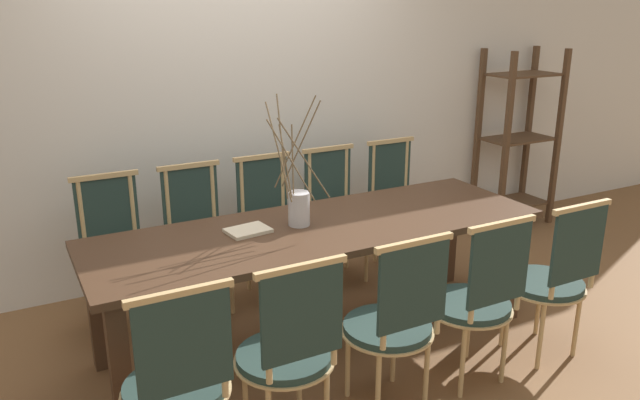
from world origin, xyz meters
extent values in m
plane|color=brown|center=(0.00, 0.00, 0.00)|extent=(16.00, 16.00, 0.00)
cube|color=silver|center=(0.00, 1.30, 1.13)|extent=(12.00, 0.06, 2.27)
cube|color=#422B1C|center=(0.00, 0.00, 0.72)|extent=(2.62, 0.84, 0.04)
cube|color=#422B1C|center=(-1.21, -0.31, 0.35)|extent=(0.09, 0.09, 0.70)
cube|color=#422B1C|center=(1.21, -0.31, 0.35)|extent=(0.09, 0.09, 0.70)
cube|color=#422B1C|center=(-1.21, 0.31, 0.35)|extent=(0.09, 0.09, 0.70)
cube|color=#422B1C|center=(1.21, 0.31, 0.35)|extent=(0.09, 0.09, 0.70)
cylinder|color=#233833|center=(-1.05, -0.70, 0.43)|extent=(0.43, 0.43, 0.04)
cylinder|color=tan|center=(-1.05, -0.70, 0.41)|extent=(0.46, 0.46, 0.01)
cylinder|color=tan|center=(-1.20, -0.89, 0.70)|extent=(0.03, 0.03, 0.50)
cylinder|color=tan|center=(-0.90, -0.89, 0.70)|extent=(0.03, 0.03, 0.50)
cube|color=#233833|center=(-1.05, -0.89, 0.73)|extent=(0.37, 0.02, 0.40)
cube|color=tan|center=(-1.05, -0.89, 0.94)|extent=(0.41, 0.03, 0.03)
cylinder|color=#233833|center=(-0.56, -0.70, 0.43)|extent=(0.43, 0.43, 0.04)
cylinder|color=tan|center=(-0.56, -0.70, 0.41)|extent=(0.46, 0.46, 0.01)
cylinder|color=tan|center=(-0.70, -0.56, 0.21)|extent=(0.03, 0.03, 0.42)
cylinder|color=tan|center=(-0.41, -0.56, 0.21)|extent=(0.03, 0.03, 0.42)
cylinder|color=tan|center=(-0.71, -0.89, 0.70)|extent=(0.03, 0.03, 0.50)
cylinder|color=tan|center=(-0.40, -0.89, 0.70)|extent=(0.03, 0.03, 0.50)
cube|color=#233833|center=(-0.56, -0.89, 0.73)|extent=(0.37, 0.02, 0.40)
cube|color=tan|center=(-0.56, -0.89, 0.94)|extent=(0.41, 0.03, 0.03)
cylinder|color=#233833|center=(0.00, -0.70, 0.43)|extent=(0.43, 0.43, 0.04)
cylinder|color=tan|center=(0.00, -0.70, 0.41)|extent=(0.46, 0.46, 0.01)
cylinder|color=tan|center=(-0.14, -0.56, 0.21)|extent=(0.03, 0.03, 0.42)
cylinder|color=tan|center=(0.14, -0.56, 0.21)|extent=(0.03, 0.03, 0.42)
cylinder|color=tan|center=(-0.14, -0.84, 0.21)|extent=(0.03, 0.03, 0.42)
cylinder|color=tan|center=(0.14, -0.84, 0.21)|extent=(0.03, 0.03, 0.42)
cylinder|color=tan|center=(-0.15, -0.89, 0.70)|extent=(0.03, 0.03, 0.50)
cylinder|color=tan|center=(0.15, -0.89, 0.70)|extent=(0.03, 0.03, 0.50)
cube|color=#233833|center=(0.00, -0.89, 0.73)|extent=(0.37, 0.02, 0.40)
cube|color=tan|center=(0.00, -0.89, 0.94)|extent=(0.41, 0.03, 0.03)
cylinder|color=#233833|center=(0.51, -0.70, 0.43)|extent=(0.43, 0.43, 0.04)
cylinder|color=tan|center=(0.51, -0.70, 0.41)|extent=(0.46, 0.46, 0.01)
cylinder|color=tan|center=(0.37, -0.56, 0.21)|extent=(0.03, 0.03, 0.42)
cylinder|color=tan|center=(0.65, -0.56, 0.21)|extent=(0.03, 0.03, 0.42)
cylinder|color=tan|center=(0.37, -0.84, 0.21)|extent=(0.03, 0.03, 0.42)
cylinder|color=tan|center=(0.65, -0.84, 0.21)|extent=(0.03, 0.03, 0.42)
cylinder|color=tan|center=(0.36, -0.89, 0.70)|extent=(0.03, 0.03, 0.50)
cylinder|color=tan|center=(0.66, -0.89, 0.70)|extent=(0.03, 0.03, 0.50)
cube|color=#233833|center=(0.51, -0.89, 0.73)|extent=(0.37, 0.02, 0.40)
cube|color=tan|center=(0.51, -0.89, 0.94)|extent=(0.41, 0.03, 0.03)
cylinder|color=#233833|center=(1.06, -0.70, 0.43)|extent=(0.43, 0.43, 0.04)
cylinder|color=tan|center=(1.06, -0.70, 0.41)|extent=(0.46, 0.46, 0.01)
cylinder|color=tan|center=(0.92, -0.56, 0.21)|extent=(0.03, 0.03, 0.42)
cylinder|color=tan|center=(1.20, -0.56, 0.21)|extent=(0.03, 0.03, 0.42)
cylinder|color=tan|center=(0.92, -0.84, 0.21)|extent=(0.03, 0.03, 0.42)
cylinder|color=tan|center=(1.20, -0.84, 0.21)|extent=(0.03, 0.03, 0.42)
cylinder|color=tan|center=(0.91, -0.89, 0.70)|extent=(0.03, 0.03, 0.50)
cylinder|color=tan|center=(1.21, -0.89, 0.70)|extent=(0.03, 0.03, 0.50)
cube|color=#233833|center=(1.06, -0.89, 0.73)|extent=(0.37, 0.02, 0.40)
cube|color=tan|center=(1.06, -0.89, 0.94)|extent=(0.41, 0.03, 0.03)
cylinder|color=#233833|center=(-1.01, 0.70, 0.43)|extent=(0.43, 0.43, 0.04)
cylinder|color=tan|center=(-1.01, 0.70, 0.41)|extent=(0.46, 0.46, 0.01)
cylinder|color=tan|center=(-0.87, 0.56, 0.21)|extent=(0.03, 0.03, 0.42)
cylinder|color=tan|center=(-1.15, 0.56, 0.21)|extent=(0.03, 0.03, 0.42)
cylinder|color=tan|center=(-0.87, 0.84, 0.21)|extent=(0.03, 0.03, 0.42)
cylinder|color=tan|center=(-1.15, 0.84, 0.21)|extent=(0.03, 0.03, 0.42)
cylinder|color=tan|center=(-0.86, 0.89, 0.70)|extent=(0.03, 0.03, 0.50)
cylinder|color=tan|center=(-1.17, 0.89, 0.70)|extent=(0.03, 0.03, 0.50)
cube|color=#233833|center=(-1.01, 0.89, 0.73)|extent=(0.37, 0.02, 0.40)
cube|color=tan|center=(-1.01, 0.89, 0.94)|extent=(0.41, 0.03, 0.03)
cylinder|color=#233833|center=(-0.49, 0.70, 0.43)|extent=(0.43, 0.43, 0.04)
cylinder|color=tan|center=(-0.49, 0.70, 0.41)|extent=(0.46, 0.46, 0.01)
cylinder|color=tan|center=(-0.35, 0.56, 0.21)|extent=(0.03, 0.03, 0.42)
cylinder|color=tan|center=(-0.63, 0.56, 0.21)|extent=(0.03, 0.03, 0.42)
cylinder|color=tan|center=(-0.35, 0.84, 0.21)|extent=(0.03, 0.03, 0.42)
cylinder|color=tan|center=(-0.63, 0.84, 0.21)|extent=(0.03, 0.03, 0.42)
cylinder|color=tan|center=(-0.34, 0.89, 0.70)|extent=(0.03, 0.03, 0.50)
cylinder|color=tan|center=(-0.64, 0.89, 0.70)|extent=(0.03, 0.03, 0.50)
cube|color=#233833|center=(-0.49, 0.89, 0.73)|extent=(0.37, 0.02, 0.40)
cube|color=tan|center=(-0.49, 0.89, 0.94)|extent=(0.41, 0.03, 0.03)
cylinder|color=#233833|center=(0.02, 0.70, 0.43)|extent=(0.43, 0.43, 0.04)
cylinder|color=tan|center=(0.02, 0.70, 0.41)|extent=(0.46, 0.46, 0.01)
cylinder|color=tan|center=(0.16, 0.56, 0.21)|extent=(0.03, 0.03, 0.42)
cylinder|color=tan|center=(-0.12, 0.56, 0.21)|extent=(0.03, 0.03, 0.42)
cylinder|color=tan|center=(0.16, 0.84, 0.21)|extent=(0.03, 0.03, 0.42)
cylinder|color=tan|center=(-0.12, 0.84, 0.21)|extent=(0.03, 0.03, 0.42)
cylinder|color=tan|center=(0.17, 0.89, 0.70)|extent=(0.03, 0.03, 0.50)
cylinder|color=tan|center=(-0.13, 0.89, 0.70)|extent=(0.03, 0.03, 0.50)
cube|color=#233833|center=(0.02, 0.89, 0.73)|extent=(0.37, 0.02, 0.40)
cube|color=tan|center=(0.02, 0.89, 0.94)|extent=(0.41, 0.03, 0.03)
cylinder|color=#233833|center=(0.54, 0.70, 0.43)|extent=(0.43, 0.43, 0.04)
cylinder|color=tan|center=(0.54, 0.70, 0.41)|extent=(0.46, 0.46, 0.01)
cylinder|color=tan|center=(0.68, 0.56, 0.21)|extent=(0.03, 0.03, 0.42)
cylinder|color=tan|center=(0.40, 0.56, 0.21)|extent=(0.03, 0.03, 0.42)
cylinder|color=tan|center=(0.68, 0.84, 0.21)|extent=(0.03, 0.03, 0.42)
cylinder|color=tan|center=(0.40, 0.84, 0.21)|extent=(0.03, 0.03, 0.42)
cylinder|color=tan|center=(0.69, 0.89, 0.70)|extent=(0.03, 0.03, 0.50)
cylinder|color=tan|center=(0.38, 0.89, 0.70)|extent=(0.03, 0.03, 0.50)
cube|color=#233833|center=(0.54, 0.89, 0.73)|extent=(0.37, 0.02, 0.40)
cube|color=tan|center=(0.54, 0.89, 0.94)|extent=(0.41, 0.03, 0.03)
cylinder|color=#233833|center=(1.08, 0.70, 0.43)|extent=(0.43, 0.43, 0.04)
cylinder|color=tan|center=(1.08, 0.70, 0.41)|extent=(0.46, 0.46, 0.01)
cylinder|color=tan|center=(1.22, 0.56, 0.21)|extent=(0.03, 0.03, 0.42)
cylinder|color=tan|center=(0.94, 0.56, 0.21)|extent=(0.03, 0.03, 0.42)
cylinder|color=tan|center=(1.22, 0.84, 0.21)|extent=(0.03, 0.03, 0.42)
cylinder|color=tan|center=(0.94, 0.84, 0.21)|extent=(0.03, 0.03, 0.42)
cylinder|color=tan|center=(1.23, 0.89, 0.70)|extent=(0.03, 0.03, 0.50)
cylinder|color=tan|center=(0.92, 0.89, 0.70)|extent=(0.03, 0.03, 0.50)
cube|color=#233833|center=(1.08, 0.89, 0.73)|extent=(0.37, 0.02, 0.40)
cube|color=tan|center=(1.08, 0.89, 0.94)|extent=(0.41, 0.03, 0.03)
cylinder|color=silver|center=(-0.10, 0.06, 0.83)|extent=(0.12, 0.12, 0.19)
cylinder|color=brown|center=(-0.19, -0.04, 1.14)|extent=(0.20, 0.19, 0.43)
cylinder|color=brown|center=(-0.07, 0.17, 1.19)|extent=(0.24, 0.08, 0.52)
cylinder|color=brown|center=(-0.13, 0.07, 1.12)|extent=(0.03, 0.07, 0.38)
cylinder|color=brown|center=(-0.13, -0.08, 1.15)|extent=(0.28, 0.07, 0.46)
cylinder|color=brown|center=(-0.23, 0.05, 1.18)|extent=(0.04, 0.26, 0.51)
cylinder|color=brown|center=(-0.18, 0.06, 1.12)|extent=(0.01, 0.16, 0.38)
cylinder|color=brown|center=(-0.04, 0.15, 1.18)|extent=(0.20, 0.13, 0.50)
cylinder|color=brown|center=(-0.19, 0.07, 1.20)|extent=(0.04, 0.19, 0.54)
cube|color=beige|center=(-0.40, 0.09, 0.75)|extent=(0.25, 0.20, 0.02)
cube|color=#513823|center=(2.23, 0.85, 0.78)|extent=(0.04, 0.04, 1.56)
cube|color=#513823|center=(2.84, 0.85, 0.78)|extent=(0.04, 0.04, 1.56)
cube|color=#513823|center=(2.23, 1.21, 0.78)|extent=(0.04, 0.04, 1.56)
cube|color=#513823|center=(2.84, 1.21, 0.78)|extent=(0.04, 0.04, 1.56)
cube|color=#513823|center=(2.53, 1.03, 0.19)|extent=(0.61, 0.35, 0.02)
cube|color=#513823|center=(2.53, 1.03, 0.78)|extent=(0.61, 0.35, 0.02)
cube|color=#513823|center=(2.53, 1.03, 1.34)|extent=(0.61, 0.35, 0.02)
camera|label=1|loc=(-1.56, -2.94, 1.96)|focal=35.00mm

